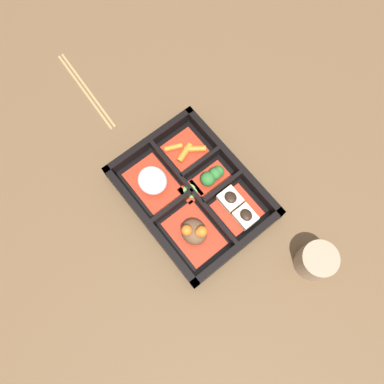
# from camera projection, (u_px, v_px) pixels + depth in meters

# --- Properties ---
(ground_plane) EXTENTS (3.00, 3.00, 0.00)m
(ground_plane) POSITION_uv_depth(u_px,v_px,m) (192.00, 196.00, 0.78)
(ground_plane) COLOR brown
(bento_base) EXTENTS (0.30, 0.23, 0.01)m
(bento_base) POSITION_uv_depth(u_px,v_px,m) (192.00, 195.00, 0.77)
(bento_base) COLOR black
(bento_base) RESTS_ON ground_plane
(bento_rim) EXTENTS (0.30, 0.23, 0.04)m
(bento_rim) POSITION_uv_depth(u_px,v_px,m) (193.00, 192.00, 0.76)
(bento_rim) COLOR black
(bento_rim) RESTS_ON ground_plane
(bowl_stew) EXTENTS (0.11, 0.08, 0.05)m
(bowl_stew) POSITION_uv_depth(u_px,v_px,m) (194.00, 232.00, 0.73)
(bowl_stew) COLOR #B22D19
(bowl_stew) RESTS_ON bento_base
(bowl_rice) EXTENTS (0.11, 0.08, 0.04)m
(bowl_rice) POSITION_uv_depth(u_px,v_px,m) (153.00, 181.00, 0.76)
(bowl_rice) COLOR #B22D19
(bowl_rice) RESTS_ON bento_base
(bowl_tofu) EXTENTS (0.09, 0.08, 0.03)m
(bowl_tofu) POSITION_uv_depth(u_px,v_px,m) (237.00, 208.00, 0.75)
(bowl_tofu) COLOR #B22D19
(bowl_tofu) RESTS_ON bento_base
(bowl_greens) EXTENTS (0.05, 0.08, 0.04)m
(bowl_greens) POSITION_uv_depth(u_px,v_px,m) (212.00, 176.00, 0.76)
(bowl_greens) COLOR #B22D19
(bowl_greens) RESTS_ON bento_base
(bowl_carrots) EXTENTS (0.08, 0.08, 0.02)m
(bowl_carrots) POSITION_uv_depth(u_px,v_px,m) (185.00, 150.00, 0.79)
(bowl_carrots) COLOR #B22D19
(bowl_carrots) RESTS_ON bento_base
(bowl_pickles) EXTENTS (0.04, 0.04, 0.01)m
(bowl_pickles) POSITION_uv_depth(u_px,v_px,m) (191.00, 191.00, 0.77)
(bowl_pickles) COLOR #B22D19
(bowl_pickles) RESTS_ON bento_base
(tea_cup) EXTENTS (0.07, 0.07, 0.07)m
(tea_cup) POSITION_uv_depth(u_px,v_px,m) (316.00, 260.00, 0.70)
(tea_cup) COLOR gray
(tea_cup) RESTS_ON ground_plane
(chopsticks) EXTENTS (0.24, 0.03, 0.01)m
(chopsticks) POSITION_uv_depth(u_px,v_px,m) (86.00, 90.00, 0.85)
(chopsticks) COLOR #A87F51
(chopsticks) RESTS_ON ground_plane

